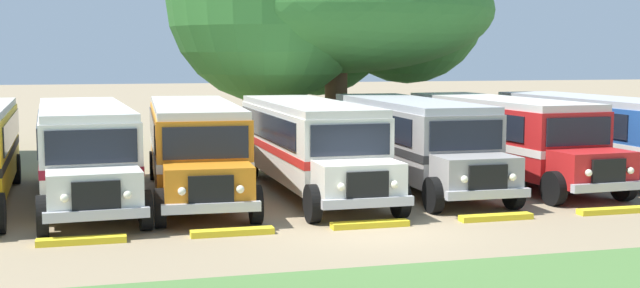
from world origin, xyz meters
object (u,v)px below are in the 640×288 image
Objects in this scene: parked_bus_slot_1 at (84,147)px; parked_bus_slot_3 at (309,141)px; parked_bus_slot_5 at (501,134)px; parked_bus_slot_6 at (596,132)px; parked_bus_slot_4 at (411,137)px; broad_shade_tree at (330,9)px; parked_bus_slot_2 at (195,143)px.

parked_bus_slot_3 is at bearing 85.70° from parked_bus_slot_1.
parked_bus_slot_6 is (3.61, -0.17, 0.00)m from parked_bus_slot_5.
broad_shade_tree reaches higher than parked_bus_slot_4.
broad_shade_tree reaches higher than parked_bus_slot_5.
parked_bus_slot_3 is at bearing 87.61° from parked_bus_slot_2.
parked_bus_slot_3 and parked_bus_slot_5 have the same top height.
parked_bus_slot_1 and parked_bus_slot_4 have the same top height.
parked_bus_slot_2 is 12.96m from broad_shade_tree.
parked_bus_slot_5 is at bearing 94.35° from parked_bus_slot_3.
parked_bus_slot_1 is at bearing -91.41° from parked_bus_slot_5.
parked_bus_slot_4 is (10.42, 0.25, 0.00)m from parked_bus_slot_1.
parked_bus_slot_5 is 11.16m from broad_shade_tree.
parked_bus_slot_3 is at bearing -89.34° from parked_bus_slot_6.
broad_shade_tree is at bearing -163.18° from parked_bus_slot_5.
parked_bus_slot_4 is at bearing -89.71° from broad_shade_tree.
parked_bus_slot_1 and parked_bus_slot_2 have the same top height.
parked_bus_slot_3 and parked_bus_slot_6 have the same top height.
parked_bus_slot_4 is at bearing 93.02° from parked_bus_slot_2.
broad_shade_tree is at bearing 160.25° from parked_bus_slot_3.
parked_bus_slot_3 is 1.00× the size of parked_bus_slot_6.
parked_bus_slot_5 and parked_bus_slot_6 have the same top height.
parked_bus_slot_6 is at bearing 83.94° from parked_bus_slot_5.
parked_bus_slot_1 is 13.87m from parked_bus_slot_5.
parked_bus_slot_2 and parked_bus_slot_4 have the same top height.
parked_bus_slot_4 is 1.00× the size of parked_bus_slot_6.
parked_bus_slot_6 is (10.63, 0.42, 0.00)m from parked_bus_slot_3.
parked_bus_slot_3 is 1.00× the size of parked_bus_slot_4.
broad_shade_tree reaches higher than parked_bus_slot_1.
parked_bus_slot_1 is at bearing -91.39° from parked_bus_slot_3.
parked_bus_slot_3 is 11.67m from broad_shade_tree.
parked_bus_slot_3 is at bearing -109.30° from broad_shade_tree.
broad_shade_tree is (10.37, 9.96, 4.72)m from parked_bus_slot_1.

